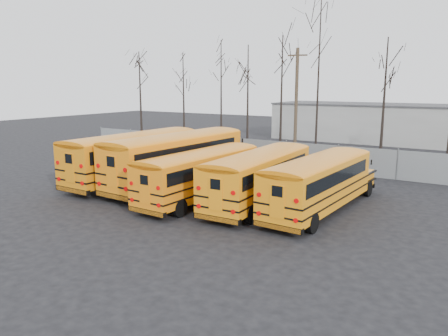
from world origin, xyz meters
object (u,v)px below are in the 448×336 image
Objects in this scene: bus_b at (179,155)px; bus_a at (137,153)px; bus_e at (321,179)px; bus_c at (202,171)px; bus_d at (261,173)px; utility_pole_left at (296,102)px.

bus_a is at bearing -169.17° from bus_b.
bus_c is at bearing -165.56° from bus_e.
bus_c is at bearing -29.15° from bus_b.
bus_a is 1.13× the size of bus_d.
bus_c is 16.89m from utility_pole_left.
bus_a reaches higher than bus_e.
bus_d is (3.10, 0.92, 0.05)m from bus_c.
bus_d is at bearing 18.85° from bus_c.
bus_a is 6.40m from bus_c.
bus_b is 6.24m from bus_d.
bus_d is at bearing -86.61° from utility_pole_left.
bus_e is (3.15, 0.33, -0.03)m from bus_d.
bus_d reaches higher than bus_c.
bus_e is at bearing -76.18° from utility_pole_left.
utility_pole_left reaches higher than bus_d.
bus_c is 3.23m from bus_d.
utility_pole_left reaches higher than bus_a.
bus_b reaches higher than bus_a.
bus_b is at bearing 150.00° from bus_c.
bus_a reaches higher than bus_c.
utility_pole_left reaches higher than bus_b.
bus_d is (6.15, -1.00, -0.29)m from bus_b.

